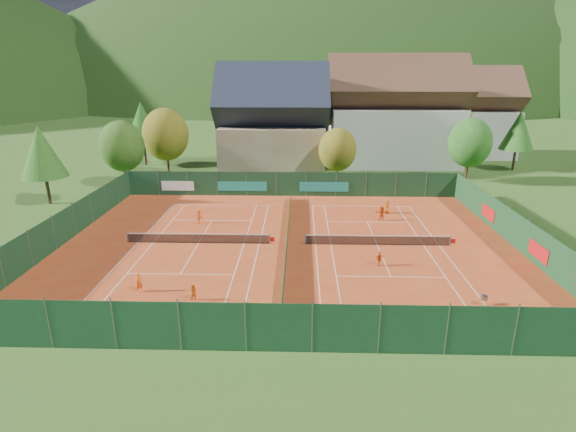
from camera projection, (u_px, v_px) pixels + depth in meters
The scene contains 33 objects.
ground at pixel (287, 244), 40.10m from camera, with size 600.00×600.00×0.00m, color #2C5119.
clay_pad at pixel (287, 244), 40.10m from camera, with size 40.00×32.00×0.01m, color #B53E1A.
court_markings_left at pixel (198, 243), 40.31m from camera, with size 11.03×23.83×0.00m.
court_markings_right at pixel (377, 245), 39.88m from camera, with size 11.03×23.83×0.00m.
tennis_net_left at pixel (200, 238), 40.15m from camera, with size 13.30×0.10×1.02m.
tennis_net_right at pixel (379, 240), 39.72m from camera, with size 13.30×0.10×1.02m.
court_divider at pixel (287, 239), 39.94m from camera, with size 0.03×28.80×1.00m.
fence_north at pixel (287, 184), 54.84m from camera, with size 40.00×0.10×3.00m.
fence_south at pixel (279, 328), 24.44m from camera, with size 40.00×0.04×3.00m.
fence_west at pixel (64, 226), 40.16m from camera, with size 0.04×32.00×3.00m.
fence_east at pixel (516, 231), 39.15m from camera, with size 0.09×32.00×3.00m.
chalet at pixel (273, 127), 66.59m from camera, with size 16.20×12.00×16.00m.
hotel_block_a at pixel (394, 118), 71.55m from camera, with size 21.60×11.00×17.25m.
hotel_block_b at pixel (465, 118), 79.01m from camera, with size 17.28×10.00×15.50m.
tree_west_front at pixel (122, 146), 57.99m from camera, with size 5.72×5.72×8.69m.
tree_west_mid at pixel (166, 135), 63.37m from camera, with size 6.44×6.44×9.78m.
tree_west_back at pixel (142, 123), 70.91m from camera, with size 5.60×5.60×10.00m.
tree_center at pixel (337, 150), 59.35m from camera, with size 5.01×5.01×7.60m.
tree_east_front at pixel (470, 143), 60.56m from camera, with size 5.72×5.72×8.69m.
tree_east_mid at pixel (519, 130), 67.68m from camera, with size 5.04×5.04×9.00m.
tree_west_side at pixel (41, 152), 50.34m from camera, with size 5.04×5.04×9.00m.
tree_east_back at pixel (449, 120), 75.28m from camera, with size 7.15×7.15×10.86m.
mountain_backdrop at pixel (345, 163), 273.42m from camera, with size 820.00×530.00×242.00m.
ball_hopper at pixel (484, 298), 29.61m from camera, with size 0.34×0.34×0.80m.
loose_ball_0 at pixel (203, 261), 36.55m from camera, with size 0.07×0.07×0.07m, color #CCD833.
loose_ball_1 at pixel (334, 311), 28.98m from camera, with size 0.07×0.07×0.07m, color #CCD833.
loose_ball_2 at pixel (301, 228), 44.09m from camera, with size 0.07×0.07×0.07m, color #CCD833.
player_left_near at pixel (139, 282), 31.37m from camera, with size 0.51×0.34×1.41m, color orange.
player_left_mid at pixel (193, 293), 30.17m from camera, with size 0.57×0.45×1.18m, color orange.
player_left_far at pixel (199, 217), 45.12m from camera, with size 0.95×0.55×1.47m, color #D94413.
player_right_near at pixel (379, 259), 35.53m from camera, with size 0.73×0.30×1.24m, color #D44C12.
player_right_far_a at pixel (387, 206), 48.39m from camera, with size 0.78×0.50×1.59m, color orange.
player_right_far_b at pixel (382, 213), 46.19m from camera, with size 1.44×0.46×1.55m, color #D14212.
Camera 1 is at (1.10, -37.28, 14.93)m, focal length 28.00 mm.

